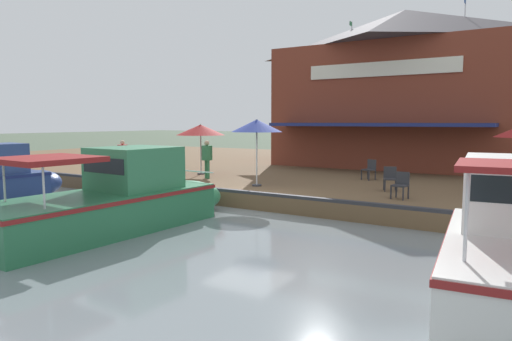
% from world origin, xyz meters
% --- Properties ---
extents(ground_plane, '(220.00, 220.00, 0.00)m').
position_xyz_m(ground_plane, '(0.00, 0.00, 0.00)').
color(ground_plane, '#4C5B47').
extents(quay_deck, '(22.00, 56.00, 0.60)m').
position_xyz_m(quay_deck, '(-11.00, 0.00, 0.30)').
color(quay_deck, brown).
rests_on(quay_deck, ground).
extents(quay_edge_fender, '(0.20, 50.40, 0.10)m').
position_xyz_m(quay_edge_fender, '(-0.10, 0.00, 0.65)').
color(quay_edge_fender, '#2D2D33').
rests_on(quay_edge_fender, quay_deck).
extents(waterfront_restaurant, '(10.36, 12.90, 8.80)m').
position_xyz_m(waterfront_restaurant, '(-13.74, 1.41, 4.99)').
color(waterfront_restaurant, brown).
rests_on(waterfront_restaurant, quay_deck).
extents(patio_umbrella_by_entrance, '(1.93, 1.93, 2.56)m').
position_xyz_m(patio_umbrella_by_entrance, '(-1.87, -0.88, 2.88)').
color(patio_umbrella_by_entrance, '#B7B7B7').
rests_on(patio_umbrella_by_entrance, quay_deck).
extents(patio_umbrella_back_row, '(2.25, 2.25, 2.35)m').
position_xyz_m(patio_umbrella_back_row, '(-3.83, -5.16, 2.66)').
color(patio_umbrella_back_row, '#B7B7B7').
rests_on(patio_umbrella_back_row, quay_deck).
extents(cafe_chair_far_corner_seat, '(0.57, 0.57, 0.85)m').
position_xyz_m(cafe_chair_far_corner_seat, '(-3.36, 3.76, 1.08)').
color(cafe_chair_far_corner_seat, '#2D2D33').
rests_on(cafe_chair_far_corner_seat, quay_deck).
extents(cafe_chair_under_first_umbrella, '(0.56, 0.56, 0.85)m').
position_xyz_m(cafe_chair_under_first_umbrella, '(-1.63, -7.19, 1.08)').
color(cafe_chair_under_first_umbrella, '#2D2D33').
rests_on(cafe_chair_under_first_umbrella, quay_deck).
extents(cafe_chair_facing_river, '(0.50, 0.50, 0.85)m').
position_xyz_m(cafe_chair_facing_river, '(-1.85, 4.52, 1.08)').
color(cafe_chair_facing_river, '#2D2D33').
rests_on(cafe_chair_facing_river, quay_deck).
extents(cafe_chair_back_row_seat, '(0.57, 0.57, 0.85)m').
position_xyz_m(cafe_chair_back_row_seat, '(-6.00, 2.16, 1.08)').
color(cafe_chair_back_row_seat, '#2D2D33').
rests_on(cafe_chair_back_row_seat, quay_deck).
extents(cafe_chair_mid_patio, '(0.52, 0.52, 0.85)m').
position_xyz_m(cafe_chair_mid_patio, '(-4.26, -7.08, 1.08)').
color(cafe_chair_mid_patio, '#2D2D33').
rests_on(cafe_chair_mid_patio, quay_deck).
extents(person_at_quay_edge, '(0.46, 0.46, 1.64)m').
position_xyz_m(person_at_quay_edge, '(-2.69, -3.91, 1.62)').
color(person_at_quay_edge, '#337547').
rests_on(person_at_quay_edge, quay_deck).
extents(person_near_entrance, '(0.45, 0.45, 1.59)m').
position_xyz_m(person_near_entrance, '(-1.86, -8.20, 1.58)').
color(person_near_entrance, '#2D5193').
rests_on(person_near_entrance, quay_deck).
extents(motorboat_distant_upstream, '(7.67, 2.74, 2.23)m').
position_xyz_m(motorboat_distant_upstream, '(3.93, -1.63, 0.85)').
color(motorboat_distant_upstream, '#287047').
rests_on(motorboat_distant_upstream, river_water).
extents(mooring_post, '(0.22, 0.22, 0.92)m').
position_xyz_m(mooring_post, '(-0.35, -8.40, 1.07)').
color(mooring_post, '#473323').
rests_on(mooring_post, quay_deck).
extents(tree_behind_restaurant, '(3.99, 3.80, 6.62)m').
position_xyz_m(tree_behind_restaurant, '(-19.57, 0.96, 5.19)').
color(tree_behind_restaurant, brown).
rests_on(tree_behind_restaurant, quay_deck).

